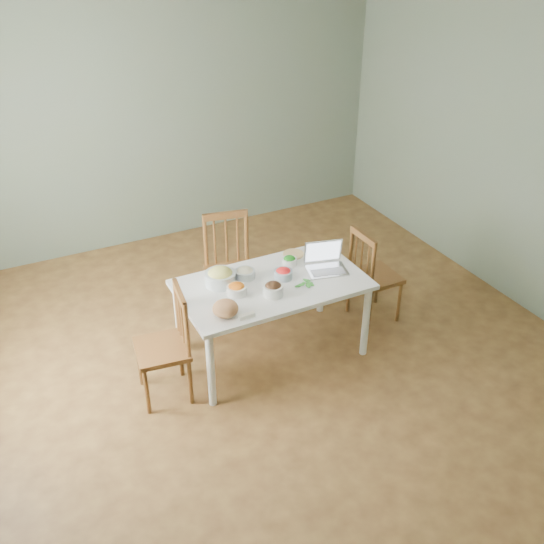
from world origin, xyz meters
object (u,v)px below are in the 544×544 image
chair_left (161,347)px  chair_right (376,274)px  bread_boule (225,309)px  bowl_squash (220,276)px  chair_far (231,271)px  laptop (327,259)px  dining_table (272,319)px

chair_left → chair_right: (2.06, 0.16, -0.01)m
bread_boule → bowl_squash: bowl_squash is taller
chair_far → chair_right: bearing=-14.5°
chair_left → bread_boule: size_ratio=4.75×
laptop → chair_right: bearing=25.0°
dining_table → chair_far: chair_far is taller
chair_left → bowl_squash: (0.60, 0.25, 0.32)m
chair_right → laptop: 0.71m
dining_table → bowl_squash: (-0.38, 0.16, 0.42)m
chair_left → bread_boule: 0.58m
bread_boule → chair_left: bearing=159.9°
chair_far → bowl_squash: size_ratio=4.02×
chair_left → bowl_squash: bearing=119.9°
chair_left → bowl_squash: 0.72m
chair_left → chair_far: bearing=136.2°
chair_far → chair_left: 1.14m
bowl_squash → chair_left: bearing=-157.2°
dining_table → laptop: laptop is taller
chair_right → bread_boule: (-1.59, -0.33, 0.32)m
dining_table → bread_boule: size_ratio=7.77×
chair_right → bread_boule: chair_right is taller
dining_table → chair_right: chair_right is taller
dining_table → chair_right: size_ratio=1.66×
chair_far → chair_right: 1.30m
chair_right → dining_table: bearing=93.7°
laptop → bowl_squash: bearing=-179.5°
chair_left → bread_boule: (0.46, -0.17, 0.31)m
bread_boule → bowl_squash: size_ratio=0.78×
bowl_squash → bread_boule: bearing=-107.7°
chair_left → bread_boule: bearing=76.9°
dining_table → chair_far: (-0.09, 0.63, 0.14)m
chair_left → laptop: 1.50m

